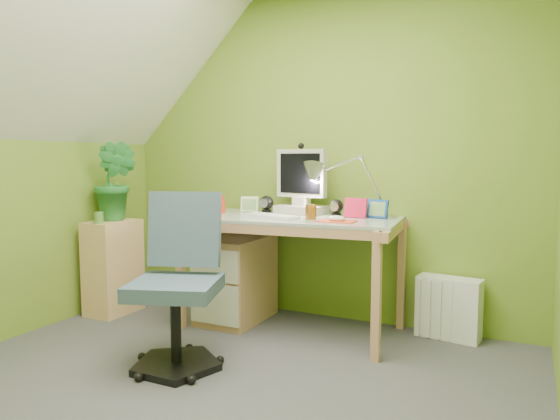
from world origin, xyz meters
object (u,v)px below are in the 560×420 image
at_px(desk_lamp, 363,172).
at_px(task_chair, 175,285).
at_px(side_ledge, 113,267).
at_px(radiator, 449,308).
at_px(potted_plant, 115,181).
at_px(desk, 291,273).
at_px(monitor, 302,175).

bearing_deg(desk_lamp, task_chair, -116.30).
xyz_separation_m(desk_lamp, side_ledge, (-1.82, -0.44, -0.73)).
relative_size(desk_lamp, radiator, 1.50).
distance_m(desk_lamp, potted_plant, 1.86).
relative_size(desk_lamp, task_chair, 0.63).
bearing_deg(desk_lamp, radiator, 16.99).
bearing_deg(side_ledge, potted_plant, 90.00).
xyz_separation_m(desk, side_ledge, (-1.37, -0.26, -0.04)).
relative_size(potted_plant, radiator, 1.49).
height_order(potted_plant, radiator, potted_plant).
relative_size(potted_plant, task_chair, 0.62).
height_order(desk, radiator, desk).
bearing_deg(radiator, desk_lamp, -163.05).
relative_size(desk_lamp, side_ledge, 0.86).
height_order(desk, monitor, monitor).
distance_m(side_ledge, radiator, 2.45).
xyz_separation_m(desk_lamp, potted_plant, (-1.82, -0.39, -0.08)).
bearing_deg(desk_lamp, side_ledge, -158.53).
relative_size(monitor, task_chair, 0.58).
bearing_deg(radiator, task_chair, -130.06).
relative_size(side_ledge, radiator, 1.76).
bearing_deg(potted_plant, desk, 8.59).
distance_m(desk, side_ledge, 1.40).
bearing_deg(radiator, potted_plant, -160.76).
xyz_separation_m(potted_plant, radiator, (2.39, 0.48, -0.81)).
height_order(desk, desk_lamp, desk_lamp).
distance_m(potted_plant, task_chair, 1.39).
bearing_deg(task_chair, desk_lamp, 36.42).
bearing_deg(desk, side_ledge, -174.40).
xyz_separation_m(desk, radiator, (1.02, 0.27, -0.19)).
distance_m(desk, radiator, 1.07).
bearing_deg(side_ledge, monitor, 17.68).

